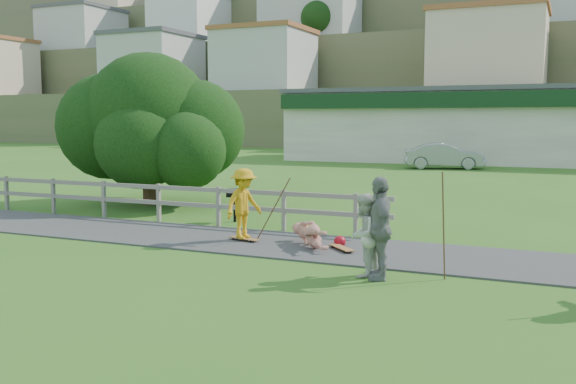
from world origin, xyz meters
name	(u,v)px	position (x,y,z in m)	size (l,w,h in m)	color
ground	(223,254)	(0.00, 0.00, 0.00)	(260.00, 260.00, 0.00)	#31621C
path	(253,242)	(0.00, 1.50, 0.02)	(34.00, 3.00, 0.04)	#343437
fence	(141,196)	(-4.62, 3.30, 0.72)	(15.05, 0.10, 1.10)	slate
strip_mall	(526,125)	(4.00, 34.94, 2.58)	(32.50, 10.75, 5.10)	#BAB2A3
hillside	(525,42)	(0.00, 91.31, 14.41)	(220.00, 67.00, 47.50)	#4F5A35
skater_rider	(244,208)	(-0.23, 1.45, 0.85)	(1.09, 0.63, 1.69)	#C99012
skater_fallen	(310,234)	(1.51, 1.43, 0.33)	(1.79, 0.43, 0.65)	tan
spectator_a	(363,235)	(3.41, -0.63, 0.79)	(0.77, 0.60, 1.58)	beige
spectator_b	(380,228)	(3.75, -0.72, 0.96)	(1.13, 0.47, 1.92)	gray
car_silver	(444,156)	(-0.03, 26.86, 0.77)	(1.63, 4.67, 1.54)	gray
tree	(150,149)	(-6.47, 6.33, 1.94)	(7.08, 7.08, 3.88)	black
bbq	(235,205)	(-1.92, 4.10, 0.48)	(0.45, 0.34, 0.97)	black
longboard_rider	(244,240)	(-0.23, 1.45, 0.05)	(0.81, 0.20, 0.09)	olive
longboard_fallen	(342,250)	(2.31, 1.33, 0.05)	(0.90, 0.22, 0.10)	olive
helmet	(340,242)	(2.11, 1.78, 0.14)	(0.28, 0.28, 0.28)	#A20B19
pole_rider	(273,205)	(0.37, 1.85, 0.91)	(0.03, 0.03, 1.81)	brown
pole_spec_left	(444,226)	(4.83, -0.26, 1.01)	(0.03, 0.03, 2.01)	brown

